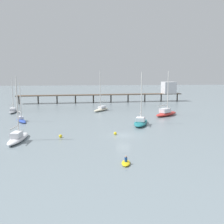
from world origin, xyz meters
TOP-DOWN VIEW (x-y plane):
  - ground_plane at (0.00, 0.00)m, footprint 400.00×400.00m
  - pier at (16.36, 56.07)m, footprint 64.88×8.33m
  - sailboat_red at (14.91, 20.91)m, footprint 8.72×8.11m
  - sailboat_blue at (-22.07, 16.21)m, footprint 4.28×6.72m
  - sailboat_cream at (-1.96, 31.88)m, footprint 5.91×7.65m
  - sailboat_teal at (5.41, 9.58)m, footprint 5.66×9.68m
  - sailboat_white at (-18.34, -2.11)m, footprint 2.85×8.61m
  - sailboat_gray at (-27.92, 31.82)m, footprint 3.03×8.76m
  - dinghy_yellow at (-1.97, -15.19)m, footprint 1.56×2.56m
  - mooring_buoy_mid at (-1.42, 0.57)m, footprint 0.57×0.57m
  - mooring_buoy_near at (-11.38, -0.51)m, footprint 0.60×0.60m

SIDE VIEW (x-z plane):
  - ground_plane at x=0.00m, z-range 0.00..0.00m
  - dinghy_yellow at x=-1.97m, z-range -0.35..0.79m
  - mooring_buoy_mid at x=-1.42m, z-range 0.00..0.57m
  - mooring_buoy_near at x=-11.38m, z-range 0.00..0.60m
  - sailboat_blue at x=-22.07m, z-range -4.07..5.33m
  - sailboat_gray at x=-27.92m, z-range -4.49..5.75m
  - sailboat_teal at x=5.41m, z-range -5.12..6.55m
  - sailboat_white at x=-18.34m, z-range -4.70..6.15m
  - sailboat_cream at x=-1.96m, z-range -5.39..6.88m
  - sailboat_red at x=14.91m, z-range -5.18..6.80m
  - pier at x=16.36m, z-range 0.51..8.42m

